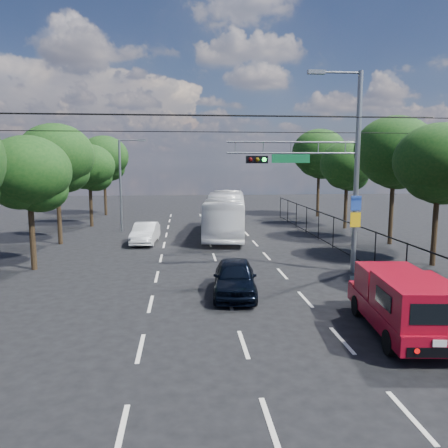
{
  "coord_description": "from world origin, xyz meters",
  "views": [
    {
      "loc": [
        -1.71,
        -12.14,
        5.31
      ],
      "look_at": [
        -0.05,
        5.6,
        2.8
      ],
      "focal_mm": 35.0,
      "sensor_mm": 36.0,
      "label": 1
    }
  ],
  "objects": [
    {
      "name": "tree_right_b",
      "position": [
        11.22,
        9.02,
        5.06
      ],
      "size": [
        4.5,
        4.5,
        7.31
      ],
      "color": "black",
      "rests_on": "ground"
    },
    {
      "name": "tree_right_d",
      "position": [
        11.42,
        22.02,
        4.85
      ],
      "size": [
        4.32,
        4.32,
        7.02
      ],
      "color": "black",
      "rests_on": "ground"
    },
    {
      "name": "white_van",
      "position": [
        -4.25,
        16.78,
        0.68
      ],
      "size": [
        1.77,
        4.22,
        1.36
      ],
      "primitive_type": "imported",
      "rotation": [
        0.0,
        0.0,
        -0.08
      ],
      "color": "white",
      "rests_on": "ground"
    },
    {
      "name": "tree_right_c",
      "position": [
        11.82,
        15.02,
        5.73
      ],
      "size": [
        5.1,
        5.1,
        8.29
      ],
      "color": "black",
      "rests_on": "ground"
    },
    {
      "name": "streetlight_left",
      "position": [
        -6.33,
        22.0,
        3.94
      ],
      "size": [
        2.09,
        0.22,
        7.08
      ],
      "color": "slate",
      "rests_on": "ground"
    },
    {
      "name": "ground",
      "position": [
        0.0,
        0.0,
        0.0
      ],
      "size": [
        120.0,
        120.0,
        0.0
      ],
      "primitive_type": "plane",
      "color": "black",
      "rests_on": "ground"
    },
    {
      "name": "tree_left_b",
      "position": [
        -9.18,
        10.02,
        4.58
      ],
      "size": [
        4.08,
        4.08,
        6.63
      ],
      "color": "black",
      "rests_on": "ground"
    },
    {
      "name": "tree_right_e",
      "position": [
        11.62,
        30.02,
        5.94
      ],
      "size": [
        5.28,
        5.28,
        8.58
      ],
      "color": "black",
      "rests_on": "ground"
    },
    {
      "name": "tree_left_e",
      "position": [
        -9.58,
        33.02,
        5.53
      ],
      "size": [
        4.92,
        4.92,
        7.99
      ],
      "color": "black",
      "rests_on": "ground"
    },
    {
      "name": "white_bus",
      "position": [
        1.39,
        19.58,
        1.57
      ],
      "size": [
        4.08,
        11.55,
        3.15
      ],
      "primitive_type": "imported",
      "rotation": [
        0.0,
        0.0,
        -0.13
      ],
      "color": "white",
      "rests_on": "ground"
    },
    {
      "name": "lane_markings",
      "position": [
        -0.0,
        14.0,
        0.01
      ],
      "size": [
        6.12,
        38.0,
        0.01
      ],
      "color": "beige",
      "rests_on": "ground"
    },
    {
      "name": "signal_mast",
      "position": [
        5.28,
        7.99,
        5.24
      ],
      "size": [
        6.43,
        0.39,
        9.5
      ],
      "color": "slate",
      "rests_on": "ground"
    },
    {
      "name": "red_pickup",
      "position": [
        4.99,
        0.29,
        1.06
      ],
      "size": [
        2.48,
        5.49,
        1.98
      ],
      "color": "black",
      "rests_on": "ground"
    },
    {
      "name": "fence_right",
      "position": [
        7.6,
        12.17,
        1.03
      ],
      "size": [
        0.06,
        34.03,
        2.0
      ],
      "color": "black",
      "rests_on": "ground"
    },
    {
      "name": "tree_left_c",
      "position": [
        -9.78,
        17.02,
        5.4
      ],
      "size": [
        4.8,
        4.8,
        7.8
      ],
      "color": "black",
      "rests_on": "ground"
    },
    {
      "name": "navy_hatchback",
      "position": [
        0.32,
        4.89,
        0.72
      ],
      "size": [
        2.11,
        4.35,
        1.43
      ],
      "primitive_type": "imported",
      "rotation": [
        0.0,
        0.0,
        -0.1
      ],
      "color": "black",
      "rests_on": "ground"
    },
    {
      "name": "tree_left_d",
      "position": [
        -9.38,
        25.02,
        4.72
      ],
      "size": [
        4.2,
        4.2,
        6.83
      ],
      "color": "black",
      "rests_on": "ground"
    },
    {
      "name": "utility_wires",
      "position": [
        0.0,
        8.83,
        7.23
      ],
      "size": [
        22.0,
        5.04,
        0.74
      ],
      "color": "black",
      "rests_on": "ground"
    }
  ]
}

